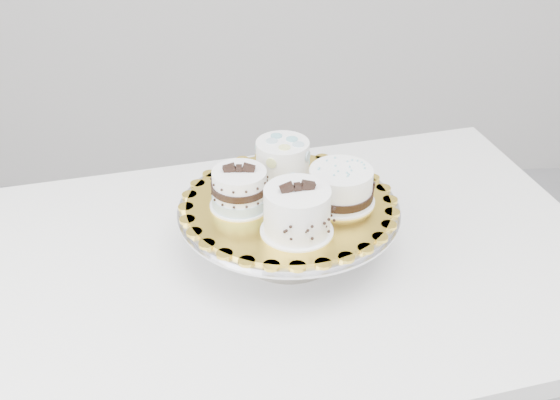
{
  "coord_description": "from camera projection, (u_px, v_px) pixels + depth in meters",
  "views": [
    {
      "loc": [
        -0.0,
        -0.77,
        1.48
      ],
      "look_at": [
        0.06,
        0.19,
        0.87
      ],
      "focal_mm": 45.0,
      "sensor_mm": 36.0,
      "label": 1
    }
  ],
  "objects": [
    {
      "name": "cake_ribbon",
      "position": [
        341.0,
        187.0,
        1.16
      ],
      "size": [
        0.13,
        0.13,
        0.06
      ],
      "rotation": [
        0.0,
        0.0,
        -0.27
      ],
      "color": "white",
      "rests_on": "cake_board"
    },
    {
      "name": "cake_dots",
      "position": [
        283.0,
        159.0,
        1.22
      ],
      "size": [
        0.12,
        0.12,
        0.07
      ],
      "rotation": [
        0.0,
        0.0,
        -0.37
      ],
      "color": "white",
      "rests_on": "cake_board"
    },
    {
      "name": "cake_stand",
      "position": [
        289.0,
        221.0,
        1.19
      ],
      "size": [
        0.37,
        0.37,
        0.1
      ],
      "color": "gray",
      "rests_on": "table"
    },
    {
      "name": "cake_swirl",
      "position": [
        297.0,
        212.0,
        1.08
      ],
      "size": [
        0.12,
        0.12,
        0.09
      ],
      "rotation": [
        0.0,
        0.0,
        0.17
      ],
      "color": "white",
      "rests_on": "cake_board"
    },
    {
      "name": "cake_board",
      "position": [
        289.0,
        204.0,
        1.17
      ],
      "size": [
        0.43,
        0.43,
        0.01
      ],
      "primitive_type": "cylinder",
      "rotation": [
        0.0,
        0.0,
        0.33
      ],
      "color": "gold",
      "rests_on": "cake_stand"
    },
    {
      "name": "table",
      "position": [
        287.0,
        296.0,
        1.26
      ],
      "size": [
        1.24,
        0.95,
        0.75
      ],
      "rotation": [
        0.0,
        0.0,
        0.2
      ],
      "color": "white",
      "rests_on": "floor"
    },
    {
      "name": "cake_banded",
      "position": [
        240.0,
        190.0,
        1.14
      ],
      "size": [
        0.1,
        0.1,
        0.08
      ],
      "rotation": [
        0.0,
        0.0,
        -0.06
      ],
      "color": "white",
      "rests_on": "cake_board"
    }
  ]
}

